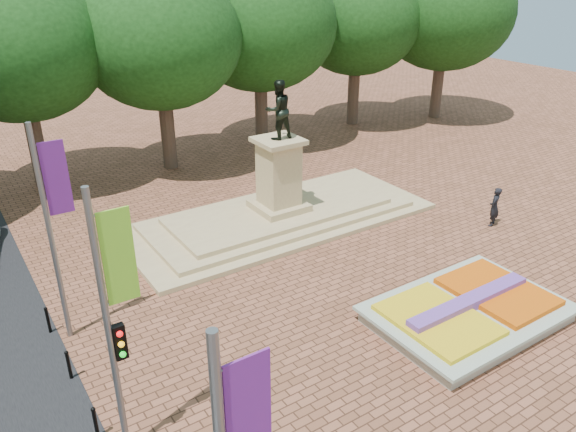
# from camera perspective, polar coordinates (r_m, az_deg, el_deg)

# --- Properties ---
(ground) EXTENTS (90.00, 90.00, 0.00)m
(ground) POSITION_cam_1_polar(r_m,az_deg,el_deg) (20.32, 11.50, -8.57)
(ground) COLOR brown
(ground) RESTS_ON ground
(flower_bed) EXTENTS (6.30, 4.30, 0.91)m
(flower_bed) POSITION_cam_1_polar(r_m,az_deg,el_deg) (19.73, 17.84, -9.20)
(flower_bed) COLOR gray
(flower_bed) RESTS_ON ground
(monument) EXTENTS (14.00, 6.00, 6.40)m
(monument) POSITION_cam_1_polar(r_m,az_deg,el_deg) (25.37, -0.93, 1.35)
(monument) COLOR tan
(monument) RESTS_ON ground
(tree_row_back) EXTENTS (44.80, 8.80, 10.43)m
(tree_row_back) POSITION_cam_1_polar(r_m,az_deg,el_deg) (33.39, -7.18, 17.29)
(tree_row_back) COLOR #39281F
(tree_row_back) RESTS_ON ground
(banner_poles) EXTENTS (0.88, 11.17, 7.00)m
(banner_poles) POSITION_cam_1_polar(r_m,az_deg,el_deg) (12.79, -16.99, -10.53)
(banner_poles) COLOR slate
(banner_poles) RESTS_ON ground
(pedestrian) EXTENTS (0.78, 0.68, 1.80)m
(pedestrian) POSITION_cam_1_polar(r_m,az_deg,el_deg) (26.57, 20.23, 0.89)
(pedestrian) COLOR black
(pedestrian) RESTS_ON ground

